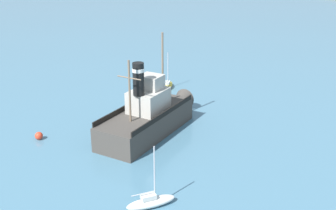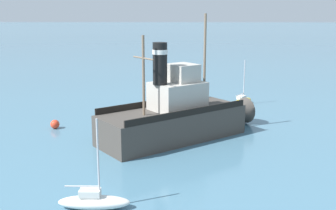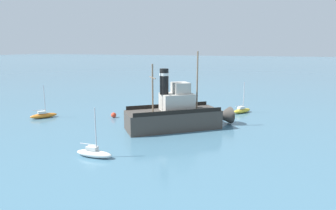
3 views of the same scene
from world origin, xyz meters
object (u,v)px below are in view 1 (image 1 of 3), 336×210
object	(u,v)px
sailboat_white	(151,201)
sailboat_yellow	(167,86)
old_tugboat	(149,115)
mooring_buoy	(39,136)

from	to	relation	value
sailboat_white	sailboat_yellow	size ratio (longest dim) A/B	1.00
sailboat_white	sailboat_yellow	distance (m)	27.22
old_tugboat	mooring_buoy	distance (m)	11.19
sailboat_white	sailboat_yellow	xyz separation A→B (m)	(-24.64, 11.56, 0.00)
sailboat_yellow	old_tugboat	bearing A→B (deg)	-30.12
sailboat_yellow	mooring_buoy	size ratio (longest dim) A/B	6.24
sailboat_white	mooring_buoy	distance (m)	16.29
sailboat_yellow	mooring_buoy	xyz separation A→B (m)	(9.61, -17.83, -0.03)
old_tugboat	sailboat_yellow	world-z (taller)	old_tugboat
sailboat_yellow	mooring_buoy	world-z (taller)	sailboat_yellow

